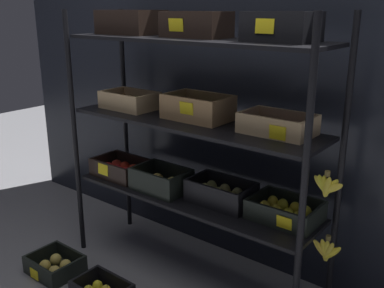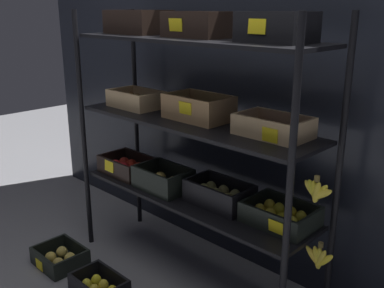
{
  "view_description": "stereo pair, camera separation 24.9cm",
  "coord_description": "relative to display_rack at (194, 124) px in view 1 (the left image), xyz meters",
  "views": [
    {
      "loc": [
        1.48,
        -1.86,
        1.58
      ],
      "look_at": [
        0.0,
        0.0,
        0.84
      ],
      "focal_mm": 41.33,
      "sensor_mm": 36.0,
      "label": 1
    },
    {
      "loc": [
        1.66,
        -1.7,
        1.58
      ],
      "look_at": [
        0.0,
        0.0,
        0.84
      ],
      "focal_mm": 41.33,
      "sensor_mm": 36.0,
      "label": 2
    }
  ],
  "objects": [
    {
      "name": "storefront_wall",
      "position": [
        -0.0,
        0.41,
        0.17
      ],
      "size": [
        3.95,
        0.12,
        2.25
      ],
      "primitive_type": "cube",
      "color": "black",
      "rests_on": "ground_plane"
    },
    {
      "name": "display_rack",
      "position": [
        0.0,
        0.0,
        0.0
      ],
      "size": [
        1.69,
        0.47,
        1.57
      ],
      "color": "black",
      "rests_on": "ground_plane"
    },
    {
      "name": "crate_ground_apple_gold",
      "position": [
        -0.68,
        -0.53,
        -0.91
      ],
      "size": [
        0.31,
        0.26,
        0.11
      ],
      "color": "black",
      "rests_on": "ground_plane"
    },
    {
      "name": "ground_plane",
      "position": [
        -0.0,
        -0.01,
        -0.95
      ],
      "size": [
        10.0,
        10.0,
        0.0
      ],
      "primitive_type": "plane",
      "color": "gray"
    }
  ]
}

